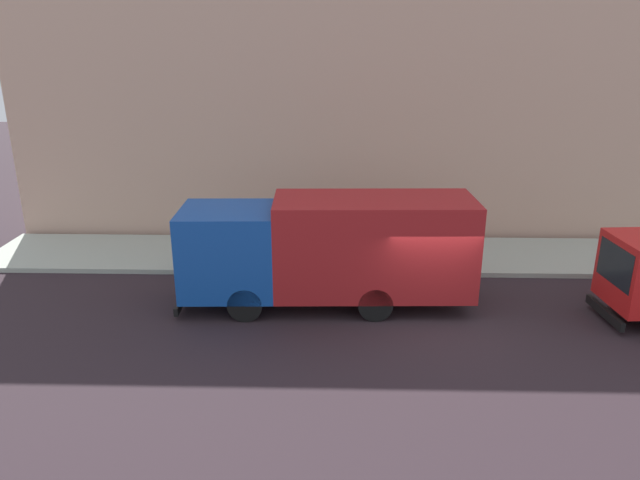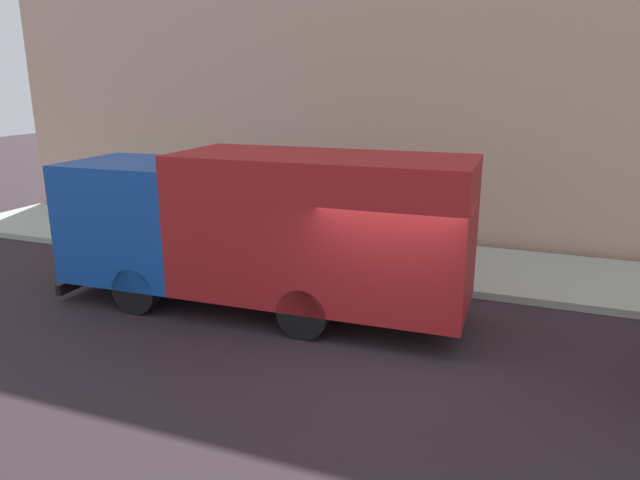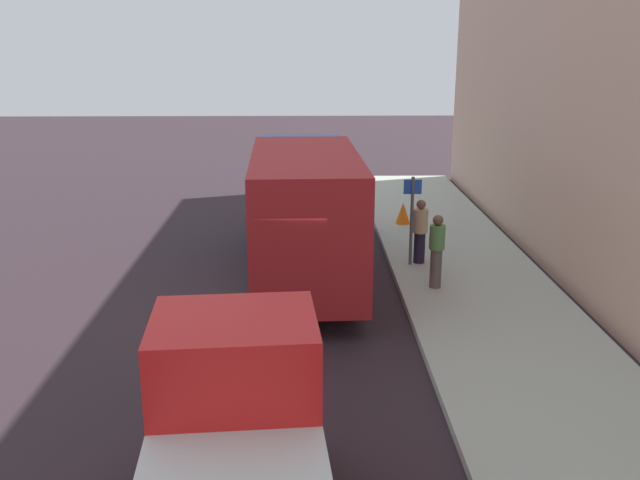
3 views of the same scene
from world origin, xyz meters
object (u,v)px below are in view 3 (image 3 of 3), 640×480
at_px(pedestrian_standing, 437,249).
at_px(traffic_cone_orange, 403,213).
at_px(pedestrian_walking, 420,230).
at_px(street_sign_post, 412,213).
at_px(small_flatbed_truck, 235,474).
at_px(large_utility_truck, 304,206).

bearing_deg(pedestrian_standing, traffic_cone_orange, 71.31).
distance_m(pedestrian_walking, traffic_cone_orange, 3.94).
bearing_deg(pedestrian_walking, traffic_cone_orange, -69.41).
bearing_deg(street_sign_post, pedestrian_standing, -78.90).
height_order(small_flatbed_truck, street_sign_post, small_flatbed_truck).
xyz_separation_m(pedestrian_standing, traffic_cone_orange, (0.03, 5.73, -0.58)).
distance_m(small_flatbed_truck, pedestrian_standing, 9.28).
relative_size(pedestrian_walking, street_sign_post, 0.73).
distance_m(pedestrian_walking, street_sign_post, 0.56).
xyz_separation_m(large_utility_truck, small_flatbed_truck, (-0.74, -9.82, -0.64)).
bearing_deg(traffic_cone_orange, small_flatbed_truck, -104.85).
height_order(pedestrian_walking, street_sign_post, street_sign_post).
xyz_separation_m(pedestrian_walking, street_sign_post, (-0.25, -0.14, 0.48)).
relative_size(large_utility_truck, pedestrian_walking, 5.19).
distance_m(small_flatbed_truck, pedestrian_walking, 10.94).
distance_m(large_utility_truck, street_sign_post, 2.71).
bearing_deg(traffic_cone_orange, large_utility_truck, -124.57).
height_order(large_utility_truck, small_flatbed_truck, large_utility_truck).
bearing_deg(street_sign_post, small_flatbed_truck, -108.52).
relative_size(small_flatbed_truck, street_sign_post, 2.45).
bearing_deg(small_flatbed_truck, large_utility_truck, 81.32).
relative_size(pedestrian_standing, traffic_cone_orange, 2.61).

